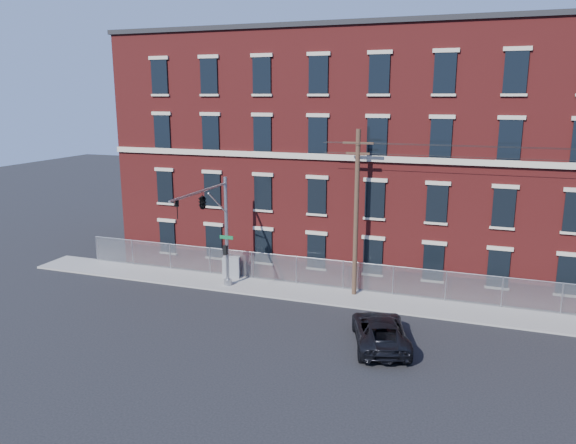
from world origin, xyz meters
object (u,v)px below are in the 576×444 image
(traffic_signal_mast, at_px, (209,212))
(pickup_truck, at_px, (380,331))
(utility_pole_near, at_px, (356,211))
(utility_cabinet, at_px, (231,267))

(traffic_signal_mast, distance_m, pickup_truck, 12.06)
(pickup_truck, bearing_deg, utility_pole_near, -83.96)
(utility_cabinet, bearing_deg, pickup_truck, -45.34)
(traffic_signal_mast, relative_size, pickup_truck, 1.32)
(pickup_truck, bearing_deg, utility_cabinet, -48.35)
(utility_pole_near, bearing_deg, utility_cabinet, 177.29)
(traffic_signal_mast, bearing_deg, pickup_truck, -15.19)
(pickup_truck, height_order, utility_cabinet, utility_cabinet)
(pickup_truck, xyz_separation_m, utility_cabinet, (-11.19, 6.73, 0.08))
(traffic_signal_mast, xyz_separation_m, utility_pole_near, (8.00, 3.42, -0.05))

